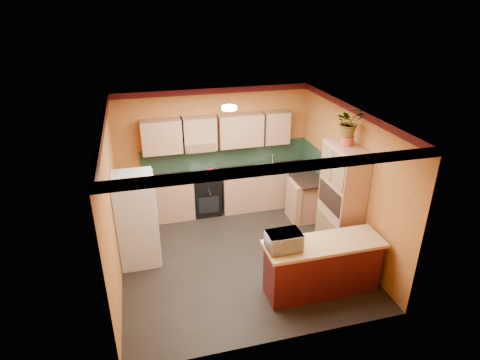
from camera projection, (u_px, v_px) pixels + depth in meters
name	position (u px, v px, depth m)	size (l,w,h in m)	color
room_shell	(235.00, 145.00, 6.86)	(4.24, 4.24, 2.72)	black
base_cabinets_back	(234.00, 191.00, 8.96)	(3.65, 0.60, 0.88)	tan
countertop_back	(234.00, 172.00, 8.77)	(3.65, 0.62, 0.04)	black
stove	(206.00, 193.00, 8.81)	(0.58, 0.58, 0.91)	black
kettle	(210.00, 171.00, 8.56)	(0.17, 0.17, 0.18)	red
sink	(267.00, 167.00, 8.93)	(0.48, 0.40, 0.03)	silver
base_cabinets_right	(308.00, 200.00, 8.58)	(0.60, 0.80, 0.88)	tan
countertop_right	(310.00, 180.00, 8.39)	(0.62, 0.80, 0.04)	black
fridge	(137.00, 220.00, 7.01)	(0.68, 0.66, 1.70)	silver
pantry	(341.00, 201.00, 7.22)	(0.48, 0.90, 2.10)	tan
fern_pot	(347.00, 141.00, 6.79)	(0.22, 0.22, 0.16)	#AE3D2A
fern	(349.00, 122.00, 6.65)	(0.45, 0.39, 0.50)	tan
breakfast_bar	(322.00, 268.00, 6.44)	(1.80, 0.55, 0.88)	#521313
bar_top	(324.00, 244.00, 6.24)	(1.90, 0.65, 0.05)	tan
microwave	(284.00, 241.00, 6.01)	(0.51, 0.35, 0.28)	silver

